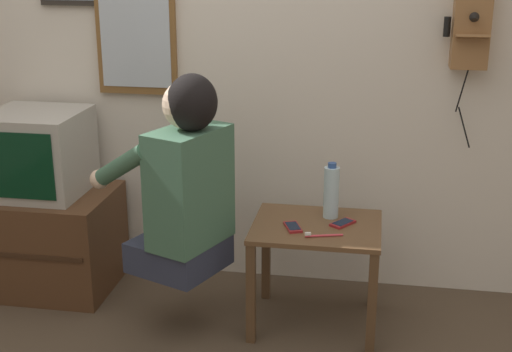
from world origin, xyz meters
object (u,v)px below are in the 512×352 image
(wall_mirror, at_px, (135,19))
(water_bottle, at_px, (331,192))
(television, at_px, (38,153))
(cell_phone_spare, at_px, (343,223))
(cell_phone_held, at_px, (293,227))
(toothbrush, at_px, (321,235))
(wall_phone_antique, at_px, (472,21))
(person, at_px, (184,181))

(wall_mirror, relative_size, water_bottle, 2.84)
(television, bearing_deg, cell_phone_spare, -5.93)
(television, relative_size, cell_phone_held, 3.36)
(wall_mirror, xyz_separation_m, toothbrush, (1.00, -0.59, -0.85))
(television, height_order, water_bottle, television)
(wall_phone_antique, xyz_separation_m, water_bottle, (-0.59, -0.31, -0.75))
(cell_phone_held, distance_m, water_bottle, 0.26)
(toothbrush, bearing_deg, cell_phone_spare, -43.74)
(person, bearing_deg, wall_mirror, 55.56)
(water_bottle, bearing_deg, wall_mirror, 161.33)
(cell_phone_spare, xyz_separation_m, water_bottle, (-0.06, 0.08, 0.12))
(cell_phone_spare, relative_size, water_bottle, 0.51)
(wall_mirror, distance_m, cell_phone_spare, 1.44)
(wall_phone_antique, height_order, water_bottle, wall_phone_antique)
(wall_mirror, bearing_deg, television, -149.10)
(cell_phone_spare, distance_m, water_bottle, 0.16)
(toothbrush, bearing_deg, wall_mirror, 43.88)
(person, bearing_deg, wall_phone_antique, -42.02)
(cell_phone_held, bearing_deg, television, 148.31)
(wall_mirror, bearing_deg, toothbrush, -30.50)
(cell_phone_spare, height_order, toothbrush, toothbrush)
(wall_phone_antique, xyz_separation_m, wall_mirror, (-1.61, 0.04, -0.02))
(wall_phone_antique, relative_size, cell_phone_held, 6.08)
(wall_phone_antique, relative_size, wall_mirror, 1.12)
(wall_mirror, bearing_deg, wall_phone_antique, -1.44)
(person, distance_m, wall_mirror, 0.96)
(cell_phone_spare, bearing_deg, water_bottle, 162.08)
(television, height_order, wall_mirror, wall_mirror)
(television, bearing_deg, wall_phone_antique, 6.34)
(water_bottle, bearing_deg, wall_phone_antique, 27.33)
(wall_mirror, relative_size, cell_phone_held, 5.45)
(television, height_order, cell_phone_spare, television)
(television, bearing_deg, water_bottle, -2.93)
(television, relative_size, water_bottle, 1.75)
(person, relative_size, television, 1.95)
(toothbrush, bearing_deg, television, 61.99)
(wall_mirror, bearing_deg, cell_phone_held, -30.63)
(television, height_order, wall_phone_antique, wall_phone_antique)
(cell_phone_held, bearing_deg, toothbrush, -50.89)
(wall_mirror, xyz_separation_m, water_bottle, (1.02, -0.35, -0.73))
(cell_phone_spare, bearing_deg, toothbrush, -82.40)
(person, xyz_separation_m, wall_mirror, (-0.40, 0.62, 0.62))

